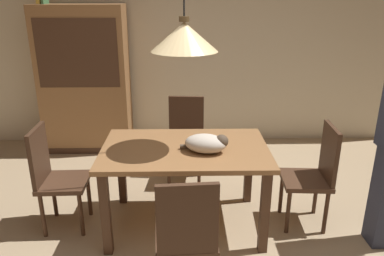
# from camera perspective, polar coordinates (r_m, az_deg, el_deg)

# --- Properties ---
(back_wall) EXTENTS (6.40, 0.10, 2.90)m
(back_wall) POSITION_cam_1_polar(r_m,az_deg,el_deg) (5.07, 0.05, 13.96)
(back_wall) COLOR beige
(back_wall) RESTS_ON ground
(dining_table) EXTENTS (1.40, 0.90, 0.75)m
(dining_table) POSITION_cam_1_polar(r_m,az_deg,el_deg) (3.19, -1.06, -4.63)
(dining_table) COLOR olive
(dining_table) RESTS_ON ground
(chair_right_side) EXTENTS (0.42, 0.42, 0.93)m
(chair_right_side) POSITION_cam_1_polar(r_m,az_deg,el_deg) (3.44, 18.25, -6.37)
(chair_right_side) COLOR #472D1E
(chair_right_side) RESTS_ON ground
(chair_left_side) EXTENTS (0.41, 0.41, 0.93)m
(chair_left_side) POSITION_cam_1_polar(r_m,az_deg,el_deg) (3.44, -20.33, -6.59)
(chair_left_side) COLOR #472D1E
(chair_left_side) RESTS_ON ground
(chair_far_back) EXTENTS (0.43, 0.43, 0.93)m
(chair_far_back) POSITION_cam_1_polar(r_m,az_deg,el_deg) (4.05, -0.98, -1.25)
(chair_far_back) COLOR #472D1E
(chair_far_back) RESTS_ON ground
(chair_near_front) EXTENTS (0.43, 0.43, 0.93)m
(chair_near_front) POSITION_cam_1_polar(r_m,az_deg,el_deg) (2.50, -0.86, -15.92)
(chair_near_front) COLOR #472D1E
(chair_near_front) RESTS_ON ground
(cat_sleeping) EXTENTS (0.40, 0.29, 0.16)m
(cat_sleeping) POSITION_cam_1_polar(r_m,az_deg,el_deg) (3.03, 2.30, -2.34)
(cat_sleeping) COLOR beige
(cat_sleeping) RESTS_ON dining_table
(pendant_lamp) EXTENTS (0.52, 0.52, 1.30)m
(pendant_lamp) POSITION_cam_1_polar(r_m,az_deg,el_deg) (2.92, -1.19, 13.79)
(pendant_lamp) COLOR beige
(hutch_bookcase) EXTENTS (1.12, 0.45, 1.85)m
(hutch_bookcase) POSITION_cam_1_polar(r_m,az_deg,el_deg) (5.00, -15.99, 6.60)
(hutch_bookcase) COLOR olive
(hutch_bookcase) RESTS_ON ground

